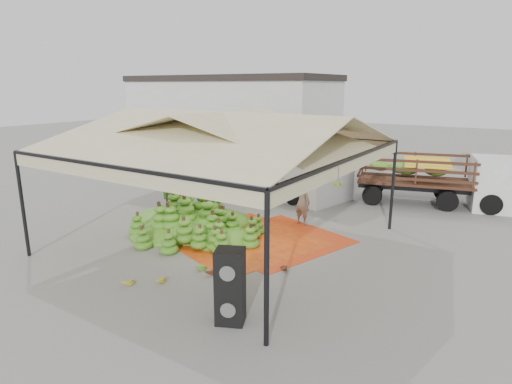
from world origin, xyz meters
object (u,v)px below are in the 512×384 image
Objects in this scene: truck_left at (275,156)px; banana_heap at (191,214)px; speaker_stack at (230,286)px; truck_right at (441,175)px; vendor at (302,201)px.

banana_heap is at bearing -71.48° from truck_left.
banana_heap is at bearing 114.33° from speaker_stack.
truck_right is (6.87, 1.56, -0.36)m from truck_left.
truck_left is 1.28× the size of truck_right.
banana_heap is at bearing 53.41° from vendor.
vendor reaches higher than speaker_stack.
vendor is (-1.69, 6.52, 0.05)m from speaker_stack.
vendor is at bearing 42.40° from banana_heap.
truck_right reaches higher than speaker_stack.
truck_right is at bearing 51.28° from banana_heap.
truck_left is 7.05m from truck_right.
vendor is 5.11m from truck_left.
vendor reaches higher than banana_heap.
speaker_stack is 0.20× the size of truck_left.
speaker_stack is (4.54, -3.92, 0.21)m from banana_heap.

